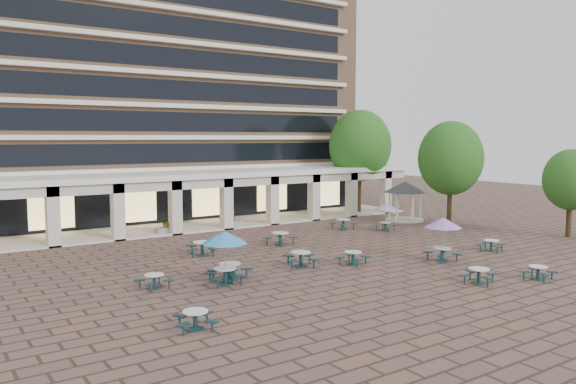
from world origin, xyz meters
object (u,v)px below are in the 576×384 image
at_px(picnic_table_0, 230,270).
at_px(picnic_table_1, 353,257).
at_px(planter_right, 233,221).
at_px(picnic_table_2, 479,274).
at_px(gazebo, 405,191).
at_px(planter_left, 166,227).

height_order(picnic_table_0, picnic_table_1, picnic_table_0).
xyz_separation_m(picnic_table_0, planter_right, (7.97, 14.32, 0.05)).
bearing_deg(picnic_table_2, picnic_table_1, 86.05).
height_order(picnic_table_1, planter_right, planter_right).
height_order(picnic_table_2, gazebo, gazebo).
bearing_deg(planter_right, picnic_table_2, -85.62).
relative_size(gazebo, planter_right, 2.39).
relative_size(picnic_table_1, gazebo, 0.55).
bearing_deg(gazebo, picnic_table_0, -157.12).
xyz_separation_m(picnic_table_0, gazebo, (21.88, 9.23, 2.03)).
bearing_deg(picnic_table_1, picnic_table_2, -91.20).
xyz_separation_m(planter_left, planter_right, (5.57, 0.00, -0.02)).
distance_m(picnic_table_2, gazebo, 20.87).
height_order(gazebo, planter_left, gazebo).
relative_size(picnic_table_0, picnic_table_1, 1.12).
distance_m(picnic_table_0, planter_right, 16.39).
relative_size(picnic_table_0, picnic_table_2, 1.10).
relative_size(gazebo, planter_left, 2.39).
relative_size(picnic_table_2, planter_right, 1.35).
bearing_deg(picnic_table_2, planter_right, 70.44).
bearing_deg(picnic_table_2, gazebo, 29.96).
distance_m(gazebo, planter_left, 20.23).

